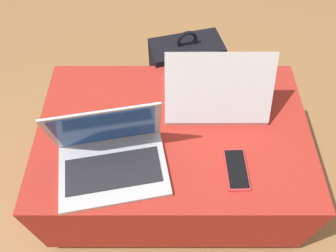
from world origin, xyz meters
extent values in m
plane|color=#9E7042|center=(0.00, 0.00, 0.00)|extent=(14.00, 14.00, 0.00)
cube|color=maroon|center=(0.00, 0.00, 0.03)|extent=(0.95, 0.62, 0.05)
cube|color=#B22D23|center=(0.00, 0.00, 0.23)|extent=(0.99, 0.65, 0.36)
cube|color=silver|center=(-0.20, -0.17, 0.41)|extent=(0.39, 0.30, 0.02)
cube|color=#232328|center=(-0.20, -0.18, 0.42)|extent=(0.33, 0.19, 0.00)
cube|color=silver|center=(-0.22, -0.08, 0.54)|extent=(0.36, 0.13, 0.24)
cube|color=#1E4799|center=(-0.22, -0.09, 0.54)|extent=(0.32, 0.11, 0.21)
cube|color=silver|center=(0.16, 0.15, 0.41)|extent=(0.38, 0.26, 0.02)
cube|color=#9E9EA3|center=(0.16, 0.15, 0.42)|extent=(0.33, 0.14, 0.00)
cube|color=silver|center=(0.16, 0.08, 0.54)|extent=(0.38, 0.13, 0.23)
cube|color=#1E4799|center=(0.16, 0.08, 0.53)|extent=(0.33, 0.11, 0.20)
cube|color=red|center=(0.21, -0.17, 0.41)|extent=(0.08, 0.16, 0.01)
cube|color=black|center=(0.21, -0.17, 0.41)|extent=(0.07, 0.14, 0.00)
cube|color=black|center=(0.06, 0.42, 0.22)|extent=(0.34, 0.23, 0.44)
cube|color=black|center=(0.04, 0.52, 0.13)|extent=(0.26, 0.12, 0.20)
torus|color=black|center=(0.06, 0.42, 0.46)|extent=(0.09, 0.04, 0.09)
camera|label=1|loc=(-0.02, -0.68, 1.38)|focal=35.00mm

